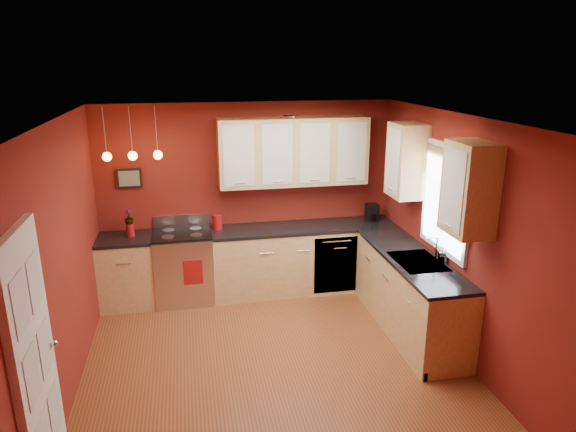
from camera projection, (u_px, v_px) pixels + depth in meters
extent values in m
plane|color=brown|center=(275.00, 365.00, 5.49)|extent=(4.20, 4.20, 0.00)
cube|color=silver|center=(273.00, 120.00, 4.72)|extent=(4.00, 4.20, 0.02)
cube|color=maroon|center=(248.00, 198.00, 7.07)|extent=(4.00, 0.02, 2.60)
cube|color=maroon|center=(334.00, 372.00, 3.14)|extent=(4.00, 0.02, 2.60)
cube|color=maroon|center=(61.00, 267.00, 4.73)|extent=(0.02, 4.20, 2.60)
cube|color=maroon|center=(459.00, 238.00, 5.48)|extent=(0.02, 4.20, 2.60)
cube|color=#E9BD7D|center=(128.00, 272.00, 6.73)|extent=(0.70, 0.60, 0.90)
cube|color=#E9BD7D|center=(304.00, 259.00, 7.18)|extent=(2.54, 0.60, 0.90)
cube|color=#E9BD7D|center=(409.00, 295.00, 6.10)|extent=(0.60, 2.10, 0.90)
cube|color=black|center=(124.00, 239.00, 6.59)|extent=(0.70, 0.62, 0.04)
cube|color=black|center=(304.00, 227.00, 7.04)|extent=(2.54, 0.62, 0.04)
cube|color=black|center=(412.00, 258.00, 5.96)|extent=(0.62, 2.10, 0.04)
cube|color=silver|center=(184.00, 267.00, 6.87)|extent=(0.76, 0.64, 0.92)
cube|color=black|center=(184.00, 275.00, 6.58)|extent=(0.55, 0.02, 0.32)
cylinder|color=silver|center=(183.00, 258.00, 6.50)|extent=(0.60, 0.02, 0.02)
cube|color=black|center=(182.00, 234.00, 6.73)|extent=(0.76, 0.60, 0.03)
cylinder|color=gray|center=(168.00, 237.00, 6.56)|extent=(0.16, 0.16, 0.01)
cylinder|color=gray|center=(196.00, 235.00, 6.62)|extent=(0.16, 0.16, 0.01)
cylinder|color=gray|center=(168.00, 230.00, 6.82)|extent=(0.16, 0.16, 0.01)
cylinder|color=gray|center=(196.00, 228.00, 6.89)|extent=(0.16, 0.16, 0.01)
cube|color=silver|center=(182.00, 220.00, 6.98)|extent=(0.76, 0.04, 0.16)
cube|color=silver|center=(335.00, 265.00, 6.98)|extent=(0.60, 0.02, 0.80)
cube|color=gray|center=(418.00, 263.00, 5.82)|extent=(0.50, 0.70, 0.05)
cube|color=black|center=(411.00, 258.00, 5.98)|extent=(0.42, 0.30, 0.02)
cube|color=black|center=(424.00, 270.00, 5.66)|extent=(0.42, 0.30, 0.02)
cylinder|color=silver|center=(437.00, 248.00, 5.81)|extent=(0.02, 0.02, 0.28)
cylinder|color=silver|center=(432.00, 238.00, 5.76)|extent=(0.16, 0.02, 0.02)
cube|color=white|center=(446.00, 199.00, 5.66)|extent=(0.04, 1.02, 1.22)
cube|color=white|center=(445.00, 199.00, 5.65)|extent=(0.01, 0.90, 1.10)
cube|color=#9A714D|center=(447.00, 167.00, 5.54)|extent=(0.02, 0.96, 0.36)
cube|color=white|center=(34.00, 365.00, 3.69)|extent=(0.06, 0.82, 2.05)
cube|color=silver|center=(20.00, 304.00, 3.36)|extent=(0.00, 0.28, 0.40)
cube|color=silver|center=(35.00, 281.00, 3.70)|extent=(0.00, 0.28, 0.40)
cube|color=silver|center=(32.00, 376.00, 3.52)|extent=(0.00, 0.28, 0.40)
cube|color=silver|center=(45.00, 348.00, 3.86)|extent=(0.00, 0.28, 0.40)
cube|color=silver|center=(55.00, 410.00, 4.02)|extent=(0.00, 0.28, 0.40)
sphere|color=silver|center=(54.00, 343.00, 4.02)|extent=(0.06, 0.06, 0.06)
cube|color=#E9BD7D|center=(294.00, 152.00, 6.83)|extent=(2.00, 0.35, 0.90)
cube|color=#E9BD7D|center=(434.00, 173.00, 5.56)|extent=(0.35, 1.95, 0.90)
cube|color=black|center=(129.00, 178.00, 6.66)|extent=(0.32, 0.03, 0.26)
cylinder|color=gray|center=(104.00, 132.00, 6.12)|extent=(0.01, 0.01, 0.60)
sphere|color=#FFA53F|center=(107.00, 157.00, 6.21)|extent=(0.11, 0.11, 0.11)
cylinder|color=gray|center=(130.00, 131.00, 6.18)|extent=(0.01, 0.01, 0.60)
sphere|color=#FFA53F|center=(133.00, 156.00, 6.27)|extent=(0.11, 0.11, 0.11)
cylinder|color=gray|center=(156.00, 131.00, 6.24)|extent=(0.01, 0.01, 0.60)
sphere|color=#FFA53F|center=(158.00, 155.00, 6.32)|extent=(0.11, 0.11, 0.11)
cylinder|color=maroon|center=(217.00, 223.00, 6.87)|extent=(0.12, 0.12, 0.19)
cylinder|color=maroon|center=(217.00, 215.00, 6.84)|extent=(0.13, 0.13, 0.02)
cylinder|color=maroon|center=(130.00, 230.00, 6.62)|extent=(0.10, 0.10, 0.16)
imported|color=maroon|center=(129.00, 217.00, 6.57)|extent=(0.14, 0.14, 0.21)
cube|color=black|center=(372.00, 212.00, 7.24)|extent=(0.17, 0.15, 0.24)
cylinder|color=black|center=(373.00, 218.00, 7.22)|extent=(0.10, 0.10, 0.11)
imported|color=silver|center=(443.00, 254.00, 5.74)|extent=(0.11, 0.11, 0.19)
cube|color=maroon|center=(193.00, 272.00, 6.56)|extent=(0.24, 0.02, 0.33)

